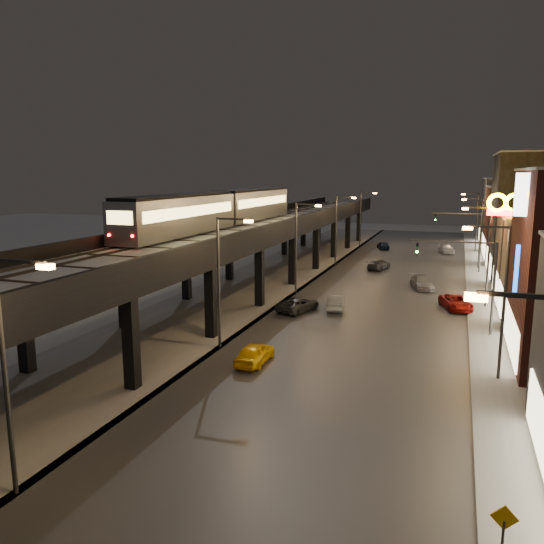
% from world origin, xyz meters
% --- Properties ---
extents(ground, '(220.00, 220.00, 0.00)m').
position_xyz_m(ground, '(0.00, 0.00, 0.00)').
color(ground, silver).
extents(road_surface, '(17.00, 120.00, 0.06)m').
position_xyz_m(road_surface, '(7.50, 35.00, 0.03)').
color(road_surface, '#46474D').
rests_on(road_surface, ground).
extents(sidewalk_right, '(4.00, 120.00, 0.14)m').
position_xyz_m(sidewalk_right, '(17.50, 35.00, 0.07)').
color(sidewalk_right, '#9FA1A8').
rests_on(sidewalk_right, ground).
extents(under_viaduct_pavement, '(11.00, 120.00, 0.06)m').
position_xyz_m(under_viaduct_pavement, '(-6.00, 35.00, 0.03)').
color(under_viaduct_pavement, '#9FA1A8').
rests_on(under_viaduct_pavement, ground).
extents(elevated_viaduct, '(9.00, 100.00, 6.30)m').
position_xyz_m(elevated_viaduct, '(-6.00, 31.84, 5.62)').
color(elevated_viaduct, black).
rests_on(elevated_viaduct, ground).
extents(viaduct_trackbed, '(8.40, 100.00, 0.32)m').
position_xyz_m(viaduct_trackbed, '(-6.01, 31.97, 6.39)').
color(viaduct_trackbed, '#B2B7C1').
rests_on(viaduct_trackbed, elevated_viaduct).
extents(viaduct_parapet_streetside, '(0.30, 100.00, 1.10)m').
position_xyz_m(viaduct_parapet_streetside, '(-1.65, 32.00, 6.85)').
color(viaduct_parapet_streetside, black).
rests_on(viaduct_parapet_streetside, elevated_viaduct).
extents(viaduct_parapet_far, '(0.30, 100.00, 1.10)m').
position_xyz_m(viaduct_parapet_far, '(-10.35, 32.00, 6.85)').
color(viaduct_parapet_far, black).
rests_on(viaduct_parapet_far, elevated_viaduct).
extents(building_e, '(12.20, 12.20, 10.16)m').
position_xyz_m(building_e, '(23.99, 62.00, 5.08)').
color(building_e, '#5B271D').
rests_on(building_e, ground).
extents(building_f, '(12.20, 16.20, 11.16)m').
position_xyz_m(building_f, '(23.99, 76.00, 5.58)').
color(building_f, '#43444D').
rests_on(building_f, ground).
extents(streetlight_left_0, '(2.57, 0.28, 9.00)m').
position_xyz_m(streetlight_left_0, '(-0.43, -5.00, 5.24)').
color(streetlight_left_0, '#38383A').
rests_on(streetlight_left_0, ground).
extents(streetlight_left_1, '(2.57, 0.28, 9.00)m').
position_xyz_m(streetlight_left_1, '(-0.43, 13.00, 5.24)').
color(streetlight_left_1, '#38383A').
rests_on(streetlight_left_1, ground).
extents(streetlight_right_1, '(2.56, 0.28, 9.00)m').
position_xyz_m(streetlight_right_1, '(16.73, 13.00, 5.24)').
color(streetlight_right_1, '#38383A').
rests_on(streetlight_right_1, ground).
extents(streetlight_left_2, '(2.57, 0.28, 9.00)m').
position_xyz_m(streetlight_left_2, '(-0.43, 31.00, 5.24)').
color(streetlight_left_2, '#38383A').
rests_on(streetlight_left_2, ground).
extents(streetlight_right_2, '(2.56, 0.28, 9.00)m').
position_xyz_m(streetlight_right_2, '(16.73, 31.00, 5.24)').
color(streetlight_right_2, '#38383A').
rests_on(streetlight_right_2, ground).
extents(streetlight_left_3, '(2.57, 0.28, 9.00)m').
position_xyz_m(streetlight_left_3, '(-0.43, 49.00, 5.24)').
color(streetlight_left_3, '#38383A').
rests_on(streetlight_left_3, ground).
extents(streetlight_right_3, '(2.56, 0.28, 9.00)m').
position_xyz_m(streetlight_right_3, '(16.73, 49.00, 5.24)').
color(streetlight_right_3, '#38383A').
rests_on(streetlight_right_3, ground).
extents(streetlight_left_4, '(2.57, 0.28, 9.00)m').
position_xyz_m(streetlight_left_4, '(-0.43, 67.00, 5.24)').
color(streetlight_left_4, '#38383A').
rests_on(streetlight_left_4, ground).
extents(streetlight_right_4, '(2.56, 0.28, 9.00)m').
position_xyz_m(streetlight_right_4, '(16.73, 67.00, 5.24)').
color(streetlight_right_4, '#38383A').
rests_on(streetlight_right_4, ground).
extents(traffic_light_rig_a, '(6.10, 0.34, 7.00)m').
position_xyz_m(traffic_light_rig_a, '(15.84, 22.00, 4.50)').
color(traffic_light_rig_a, '#38383A').
rests_on(traffic_light_rig_a, ground).
extents(traffic_light_rig_b, '(6.10, 0.34, 7.00)m').
position_xyz_m(traffic_light_rig_b, '(15.84, 52.00, 4.50)').
color(traffic_light_rig_b, '#38383A').
rests_on(traffic_light_rig_b, ground).
extents(subway_train, '(2.91, 34.83, 3.47)m').
position_xyz_m(subway_train, '(-8.50, 30.62, 8.34)').
color(subway_train, gray).
rests_on(subway_train, viaduct_trackbed).
extents(car_taxi, '(1.59, 3.88, 1.32)m').
position_xyz_m(car_taxi, '(2.72, 10.85, 0.66)').
color(car_taxi, '#FFC206').
rests_on(car_taxi, ground).
extents(car_near_white, '(2.03, 4.11, 1.30)m').
position_xyz_m(car_near_white, '(4.53, 25.80, 0.65)').
color(car_near_white, '#A0A3AB').
rests_on(car_near_white, ground).
extents(car_mid_silver, '(3.34, 4.89, 1.24)m').
position_xyz_m(car_mid_silver, '(1.65, 24.00, 0.62)').
color(car_mid_silver, '#35363C').
rests_on(car_mid_silver, ground).
extents(car_mid_dark, '(2.74, 4.65, 1.27)m').
position_xyz_m(car_mid_dark, '(5.24, 47.06, 0.63)').
color(car_mid_dark, '#3F4249').
rests_on(car_mid_dark, ground).
extents(car_far_white, '(2.60, 3.99, 1.26)m').
position_xyz_m(car_far_white, '(3.32, 65.62, 0.63)').
color(car_far_white, '#162142').
rests_on(car_far_white, ground).
extents(car_onc_dark, '(3.32, 4.84, 1.23)m').
position_xyz_m(car_onc_dark, '(14.54, 29.36, 0.61)').
color(car_onc_dark, maroon).
rests_on(car_onc_dark, ground).
extents(car_onc_white, '(3.04, 4.78, 1.29)m').
position_xyz_m(car_onc_white, '(11.13, 37.10, 0.64)').
color(car_onc_white, '#9198A1').
rests_on(car_onc_white, ground).
extents(car_onc_red, '(2.78, 4.67, 1.49)m').
position_xyz_m(car_onc_red, '(12.84, 64.26, 0.75)').
color(car_onc_red, silver).
rests_on(car_onc_red, ground).
extents(sign_mcdonalds, '(3.02, 0.42, 10.20)m').
position_xyz_m(sign_mcdonalds, '(18.00, 30.39, 8.33)').
color(sign_mcdonalds, '#38383A').
rests_on(sign_mcdonalds, ground).
extents(sign_citgo, '(2.50, 0.39, 11.86)m').
position_xyz_m(sign_citgo, '(18.50, 15.00, 9.17)').
color(sign_citgo, '#38383A').
rests_on(sign_citgo, ground).
extents(sign_carwash, '(1.44, 0.35, 7.47)m').
position_xyz_m(sign_carwash, '(18.50, 16.98, 5.21)').
color(sign_carwash, '#38383A').
rests_on(sign_carwash, ground).
extents(ped_crossing_sign, '(0.78, 0.08, 2.69)m').
position_xyz_m(ped_crossing_sign, '(16.00, -4.00, 1.65)').
color(ped_crossing_sign, '#38383A').
rests_on(ped_crossing_sign, ground).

